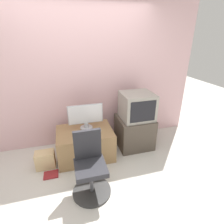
% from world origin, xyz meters
% --- Properties ---
extents(ground_plane, '(12.00, 12.00, 0.00)m').
position_xyz_m(ground_plane, '(0.00, 0.00, 0.00)').
color(ground_plane, beige).
extents(wall_back, '(4.40, 0.05, 2.60)m').
position_xyz_m(wall_back, '(0.00, 1.32, 1.30)').
color(wall_back, beige).
rests_on(wall_back, ground_plane).
extents(desk, '(0.93, 0.68, 0.51)m').
position_xyz_m(desk, '(-0.07, 0.78, 0.25)').
color(desk, '#937047').
rests_on(desk, ground_plane).
extents(side_stand, '(0.63, 0.60, 0.58)m').
position_xyz_m(side_stand, '(0.88, 0.86, 0.29)').
color(side_stand, '#4C4238').
rests_on(side_stand, ground_plane).
extents(main_monitor, '(0.59, 0.21, 0.43)m').
position_xyz_m(main_monitor, '(-0.03, 0.87, 0.73)').
color(main_monitor, '#B2B2B7').
rests_on(main_monitor, desk).
extents(keyboard, '(0.37, 0.11, 0.01)m').
position_xyz_m(keyboard, '(-0.06, 0.66, 0.51)').
color(keyboard, '#2D2D2D').
rests_on(keyboard, desk).
extents(mouse, '(0.05, 0.03, 0.03)m').
position_xyz_m(mouse, '(0.17, 0.67, 0.52)').
color(mouse, silver).
rests_on(mouse, desk).
extents(crt_tv, '(0.56, 0.53, 0.48)m').
position_xyz_m(crt_tv, '(0.90, 0.85, 0.82)').
color(crt_tv, gray).
rests_on(crt_tv, side_stand).
extents(office_chair, '(0.52, 0.52, 0.88)m').
position_xyz_m(office_chair, '(-0.11, -0.01, 0.36)').
color(office_chair, '#333333').
rests_on(office_chair, ground_plane).
extents(cardboard_box_lower, '(0.30, 0.19, 0.28)m').
position_xyz_m(cardboard_box_lower, '(-0.75, 0.65, 0.14)').
color(cardboard_box_lower, '#D1B27F').
rests_on(cardboard_box_lower, ground_plane).
extents(book, '(0.22, 0.17, 0.02)m').
position_xyz_m(book, '(-0.67, 0.43, 0.01)').
color(book, maroon).
rests_on(book, ground_plane).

